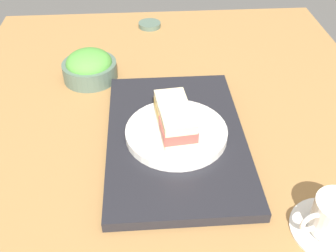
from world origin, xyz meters
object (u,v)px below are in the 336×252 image
Objects in this scene: sandwich_near at (171,109)px; small_sauce_dish at (150,25)px; coffee_cup at (334,219)px; sandwich_plate at (175,133)px; sandwich_far at (179,129)px; salad_bowl at (90,67)px.

sandwich_near is 51.89cm from small_sauce_dish.
small_sauce_dish is (-51.49, -2.76, -5.82)cm from sandwich_near.
sandwich_near is 35.75cm from coffee_cup.
coffee_cup is 1.94× the size of small_sauce_dish.
sandwich_plate is 2.77× the size of sandwich_far.
sandwich_near is 6.82cm from sandwich_far.
coffee_cup is at bearing 40.86° from salad_bowl.
sandwich_near is at bearing -172.57° from sandwich_far.
salad_bowl is at bearing -140.95° from sandwich_near.
sandwich_far reaches higher than small_sauce_dish.
coffee_cup is at bearing 49.77° from sandwich_far.
small_sauce_dish is (-54.87, -3.20, -2.29)cm from sandwich_plate.
sandwich_plate is at bearing 3.34° from small_sauce_dish.
sandwich_far is at bearing 33.27° from salad_bowl.
sandwich_near is at bearing -172.57° from sandwich_plate.
salad_bowl is (-26.28, -19.02, 0.36)cm from sandwich_plate.
sandwich_plate reaches higher than small_sauce_dish.
coffee_cup is at bearing 18.97° from small_sauce_dish.
sandwich_near is 29.66cm from salad_bowl.
sandwich_near is at bearing 3.07° from small_sauce_dish.
salad_bowl reaches higher than small_sauce_dish.
small_sauce_dish is at bearing -176.66° from sandwich_plate.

